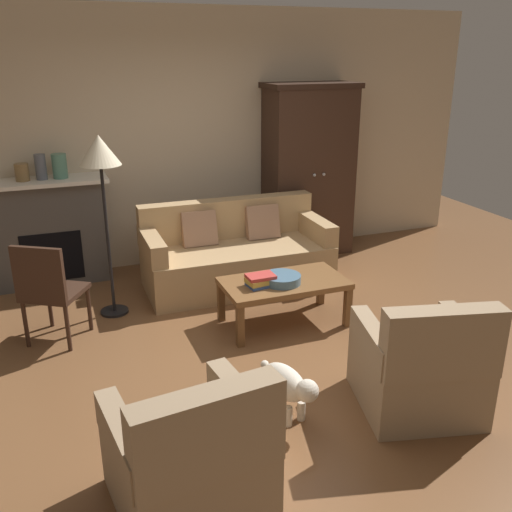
# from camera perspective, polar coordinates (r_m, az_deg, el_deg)

# --- Properties ---
(ground_plane) EXTENTS (9.60, 9.60, 0.00)m
(ground_plane) POSITION_cam_1_polar(r_m,az_deg,el_deg) (4.69, 1.41, -10.07)
(ground_plane) COLOR brown
(back_wall) EXTENTS (7.20, 0.10, 2.80)m
(back_wall) POSITION_cam_1_polar(r_m,az_deg,el_deg) (6.55, -7.20, 11.55)
(back_wall) COLOR beige
(back_wall) RESTS_ON ground
(fireplace) EXTENTS (1.26, 0.48, 1.12)m
(fireplace) POSITION_cam_1_polar(r_m,az_deg,el_deg) (6.30, -20.07, 2.36)
(fireplace) COLOR #4C4947
(fireplace) RESTS_ON ground
(armoire) EXTENTS (1.06, 0.57, 2.00)m
(armoire) POSITION_cam_1_polar(r_m,az_deg,el_deg) (6.80, 5.30, 8.54)
(armoire) COLOR #382319
(armoire) RESTS_ON ground
(couch) EXTENTS (1.93, 0.88, 0.86)m
(couch) POSITION_cam_1_polar(r_m,az_deg,el_deg) (5.95, -2.04, 0.04)
(couch) COLOR tan
(couch) RESTS_ON ground
(coffee_table) EXTENTS (1.10, 0.60, 0.42)m
(coffee_table) POSITION_cam_1_polar(r_m,az_deg,el_deg) (5.07, 2.83, -3.04)
(coffee_table) COLOR brown
(coffee_table) RESTS_ON ground
(fruit_bowl) EXTENTS (0.33, 0.33, 0.08)m
(fruit_bowl) POSITION_cam_1_polar(r_m,az_deg,el_deg) (4.98, 2.63, -2.32)
(fruit_bowl) COLOR slate
(fruit_bowl) RESTS_ON coffee_table
(book_stack) EXTENTS (0.26, 0.20, 0.10)m
(book_stack) POSITION_cam_1_polar(r_m,az_deg,el_deg) (4.92, 0.49, -2.46)
(book_stack) COLOR #38569E
(book_stack) RESTS_ON coffee_table
(mantel_vase_bronze) EXTENTS (0.14, 0.14, 0.17)m
(mantel_vase_bronze) POSITION_cam_1_polar(r_m,az_deg,el_deg) (6.13, -22.45, 7.78)
(mantel_vase_bronze) COLOR olive
(mantel_vase_bronze) RESTS_ON fireplace
(mantel_vase_slate) EXTENTS (0.11, 0.11, 0.26)m
(mantel_vase_slate) POSITION_cam_1_polar(r_m,az_deg,el_deg) (6.12, -20.82, 8.36)
(mantel_vase_slate) COLOR #565B66
(mantel_vase_slate) RESTS_ON fireplace
(mantel_vase_jade) EXTENTS (0.15, 0.15, 0.25)m
(mantel_vase_jade) POSITION_cam_1_polar(r_m,az_deg,el_deg) (6.13, -19.13, 8.54)
(mantel_vase_jade) COLOR slate
(mantel_vase_jade) RESTS_ON fireplace
(armchair_near_left) EXTENTS (0.86, 0.85, 0.88)m
(armchair_near_left) POSITION_cam_1_polar(r_m,az_deg,el_deg) (3.20, -6.59, -19.65)
(armchair_near_left) COLOR #997F60
(armchair_near_left) RESTS_ON ground
(armchair_near_right) EXTENTS (0.93, 0.93, 0.88)m
(armchair_near_right) POSITION_cam_1_polar(r_m,az_deg,el_deg) (4.08, 16.20, -10.80)
(armchair_near_right) COLOR #997F60
(armchair_near_right) RESTS_ON ground
(side_chair_wooden) EXTENTS (0.61, 0.61, 0.90)m
(side_chair_wooden) POSITION_cam_1_polar(r_m,az_deg,el_deg) (4.97, -20.14, -2.98)
(side_chair_wooden) COLOR #382319
(side_chair_wooden) RESTS_ON ground
(floor_lamp) EXTENTS (0.36, 0.36, 1.67)m
(floor_lamp) POSITION_cam_1_polar(r_m,az_deg,el_deg) (5.14, -15.36, 9.16)
(floor_lamp) COLOR black
(floor_lamp) RESTS_ON ground
(dog) EXTENTS (0.29, 0.56, 0.39)m
(dog) POSITION_cam_1_polar(r_m,az_deg,el_deg) (3.89, 3.17, -12.79)
(dog) COLOR beige
(dog) RESTS_ON ground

